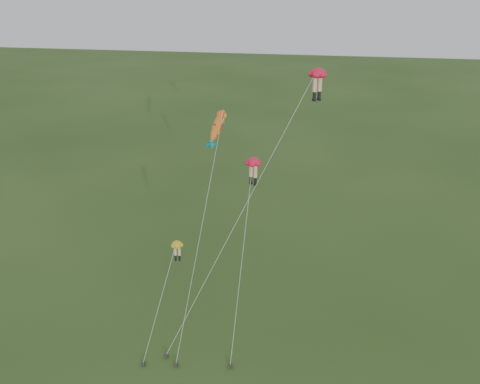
# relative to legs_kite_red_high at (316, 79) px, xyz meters

# --- Properties ---
(ground) EXTENTS (300.00, 300.00, 0.00)m
(ground) POSITION_rel_legs_kite_red_high_xyz_m (-7.55, -10.51, -18.65)
(ground) COLOR #274117
(ground) RESTS_ON ground
(legs_kite_red_high) EXTENTS (10.81, 12.92, 19.51)m
(legs_kite_red_high) POSITION_rel_legs_kite_red_high_xyz_m (0.00, 0.00, 0.00)
(legs_kite_red_high) COLOR red
(legs_kite_red_high) RESTS_ON ground
(legs_kite_red_mid) EXTENTS (1.70, 8.54, 13.48)m
(legs_kite_red_mid) POSITION_rel_legs_kite_red_high_xyz_m (-4.20, -4.44, -5.93)
(legs_kite_red_mid) COLOR red
(legs_kite_red_mid) RESTS_ON ground
(legs_kite_yellow) EXTENTS (2.18, 5.45, 7.81)m
(legs_kite_yellow) POSITION_rel_legs_kite_red_high_xyz_m (-9.44, -8.08, -11.52)
(legs_kite_yellow) COLOR gold
(legs_kite_yellow) RESTS_ON ground
(fish_kite) EXTENTS (1.73, 13.62, 16.06)m
(fish_kite) POSITION_rel_legs_kite_red_high_xyz_m (-7.76, -0.36, -4.09)
(fish_kite) COLOR gold
(fish_kite) RESTS_ON ground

